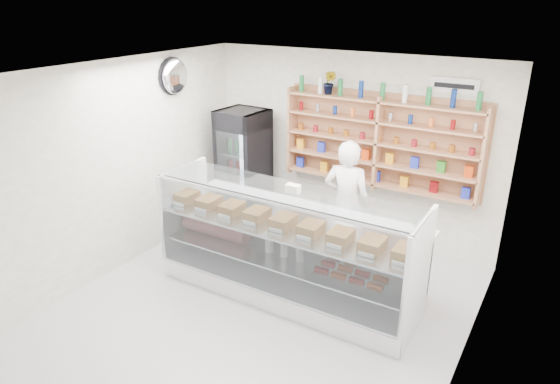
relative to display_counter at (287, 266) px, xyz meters
The scene contains 8 objects.
room 1.15m from the display_counter, 99.01° to the right, with size 5.00×5.00×5.00m.
display_counter is the anchor object (origin of this frame).
shop_worker 1.26m from the display_counter, 76.25° to the left, with size 0.65×0.43×1.78m, color white.
drinks_cooler 2.25m from the display_counter, 139.00° to the left, with size 0.72×0.70×1.89m.
wall_shelving 2.22m from the display_counter, 77.08° to the left, with size 2.84×0.28×1.33m.
potted_plant 2.72m from the display_counter, 101.78° to the left, with size 0.19×0.15×0.34m, color #1E6626.
security_mirror 3.13m from the display_counter, 163.23° to the left, with size 0.15×0.50×0.50m, color silver.
wall_sign 3.13m from the display_counter, 55.94° to the left, with size 0.62×0.03×0.20m, color white.
Camera 1 is at (2.81, -4.16, 3.55)m, focal length 32.00 mm.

